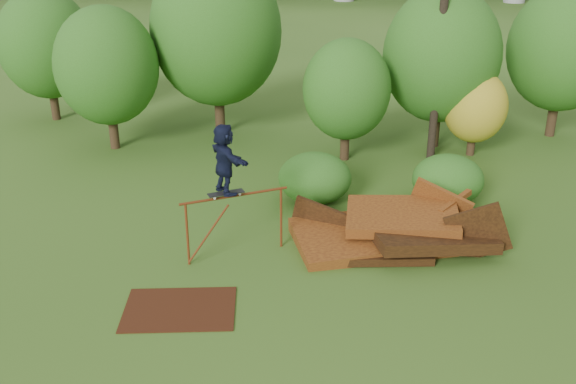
# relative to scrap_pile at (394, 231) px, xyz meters

# --- Properties ---
(ground) EXTENTS (240.00, 240.00, 0.00)m
(ground) POSITION_rel_scrap_pile_xyz_m (-1.90, -2.57, -0.37)
(ground) COLOR #2D5116
(ground) RESTS_ON ground
(scrap_pile) EXTENTS (5.67, 3.39, 1.90)m
(scrap_pile) POSITION_rel_scrap_pile_xyz_m (0.00, 0.00, 0.00)
(scrap_pile) COLOR #461C0C
(scrap_pile) RESTS_ON ground
(grind_rail) EXTENTS (2.44, 1.34, 1.65)m
(grind_rail) POSITION_rel_scrap_pile_xyz_m (-3.97, -0.97, 0.83)
(grind_rail) COLOR #62290F
(grind_rail) RESTS_ON ground
(skateboard) EXTENTS (0.88, 0.62, 0.09)m
(skateboard) POSITION_rel_scrap_pile_xyz_m (-4.15, -1.07, 1.35)
(skateboard) COLOR black
(skateboard) RESTS_ON grind_rail
(skater) EXTENTS (1.35, 1.57, 1.71)m
(skater) POSITION_rel_scrap_pile_xyz_m (-4.15, -1.07, 2.22)
(skater) COLOR black
(skater) RESTS_ON skateboard
(flat_plate) EXTENTS (2.58, 2.00, 0.03)m
(flat_plate) POSITION_rel_scrap_pile_xyz_m (-4.78, -3.53, -0.35)
(flat_plate) COLOR #391A0C
(flat_plate) RESTS_ON ground
(tree_0) EXTENTS (3.66, 3.66, 5.16)m
(tree_0) POSITION_rel_scrap_pile_xyz_m (-9.83, 6.89, 2.68)
(tree_0) COLOR black
(tree_0) RESTS_ON ground
(tree_1) EXTENTS (4.92, 4.92, 6.85)m
(tree_1) POSITION_rel_scrap_pile_xyz_m (-6.27, 9.04, 3.64)
(tree_1) COLOR black
(tree_1) RESTS_ON ground
(tree_2) EXTENTS (3.01, 3.01, 4.24)m
(tree_2) POSITION_rel_scrap_pile_xyz_m (-1.34, 6.43, 2.13)
(tree_2) COLOR black
(tree_2) RESTS_ON ground
(tree_3) EXTENTS (4.16, 4.16, 5.78)m
(tree_3) POSITION_rel_scrap_pile_xyz_m (1.97, 8.21, 3.01)
(tree_3) COLOR black
(tree_3) RESTS_ON ground
(tree_4) EXTENTS (2.21, 2.21, 3.05)m
(tree_4) POSITION_rel_scrap_pile_xyz_m (3.17, 7.31, 1.40)
(tree_4) COLOR black
(tree_4) RESTS_ON ground
(tree_5) EXTENTS (4.10, 4.10, 5.76)m
(tree_5) POSITION_rel_scrap_pile_xyz_m (6.67, 9.92, 3.03)
(tree_5) COLOR black
(tree_5) RESTS_ON ground
(tree_6) EXTENTS (3.85, 3.85, 5.38)m
(tree_6) POSITION_rel_scrap_pile_xyz_m (-13.61, 10.37, 2.79)
(tree_6) COLOR black
(tree_6) RESTS_ON ground
(shrub_left) EXTENTS (2.18, 2.01, 1.51)m
(shrub_left) POSITION_rel_scrap_pile_xyz_m (-2.19, 2.58, 0.38)
(shrub_left) COLOR #2B5617
(shrub_left) RESTS_ON ground
(shrub_right) EXTENTS (2.09, 1.92, 1.48)m
(shrub_right) POSITION_rel_scrap_pile_xyz_m (1.71, 2.85, 0.37)
(shrub_right) COLOR #2B5617
(shrub_right) RESTS_ON ground
(utility_pole) EXTENTS (1.40, 0.28, 10.02)m
(utility_pole) POSITION_rel_scrap_pile_xyz_m (1.71, 6.85, 4.71)
(utility_pole) COLOR black
(utility_pole) RESTS_ON ground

